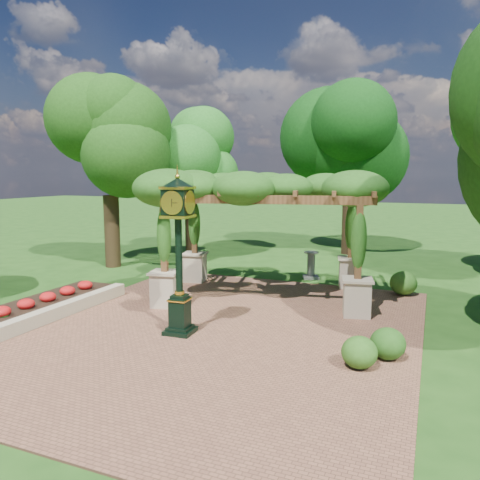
% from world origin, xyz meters
% --- Properties ---
extents(ground, '(120.00, 120.00, 0.00)m').
position_xyz_m(ground, '(0.00, 0.00, 0.00)').
color(ground, '#1E4714').
rests_on(ground, ground).
extents(brick_plaza, '(10.00, 12.00, 0.04)m').
position_xyz_m(brick_plaza, '(0.00, 1.00, 0.02)').
color(brick_plaza, brown).
rests_on(brick_plaza, ground).
extents(border_wall, '(0.35, 5.00, 0.40)m').
position_xyz_m(border_wall, '(-4.60, 0.50, 0.20)').
color(border_wall, '#C6B793').
rests_on(border_wall, ground).
extents(flower_bed, '(1.50, 5.00, 0.36)m').
position_xyz_m(flower_bed, '(-5.50, 0.50, 0.18)').
color(flower_bed, red).
rests_on(flower_bed, ground).
extents(pedestal_clock, '(0.84, 0.84, 4.02)m').
position_xyz_m(pedestal_clock, '(-0.76, 0.34, 2.41)').
color(pedestal_clock, black).
rests_on(pedestal_clock, brick_plaza).
extents(pergola, '(7.37, 5.49, 4.18)m').
position_xyz_m(pergola, '(-0.00, 4.64, 3.42)').
color(pergola, '#BBAA8B').
rests_on(pergola, brick_plaza).
extents(sundial, '(0.76, 0.76, 1.06)m').
position_xyz_m(sundial, '(0.75, 7.96, 0.47)').
color(sundial, gray).
rests_on(sundial, ground).
extents(shrub_front, '(0.81, 0.81, 0.68)m').
position_xyz_m(shrub_front, '(3.79, -0.12, 0.38)').
color(shrub_front, '#2A5719').
rests_on(shrub_front, brick_plaza).
extents(shrub_mid, '(0.89, 0.89, 0.70)m').
position_xyz_m(shrub_mid, '(4.29, 0.61, 0.39)').
color(shrub_mid, '#214B15').
rests_on(shrub_mid, brick_plaza).
extents(shrub_back, '(1.04, 1.04, 0.80)m').
position_xyz_m(shrub_back, '(4.26, 6.56, 0.44)').
color(shrub_back, '#30621C').
rests_on(shrub_back, brick_plaza).
extents(tree_west_near, '(3.87, 3.87, 8.14)m').
position_xyz_m(tree_west_near, '(-7.93, 6.96, 5.57)').
color(tree_west_near, '#372816').
rests_on(tree_west_near, ground).
extents(tree_west_far, '(3.49, 3.49, 7.39)m').
position_xyz_m(tree_west_far, '(-5.94, 10.55, 5.06)').
color(tree_west_far, black).
rests_on(tree_west_far, ground).
extents(tree_north, '(4.86, 4.86, 7.82)m').
position_xyz_m(tree_north, '(1.11, 14.38, 5.37)').
color(tree_north, '#2F1F13').
rests_on(tree_north, ground).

